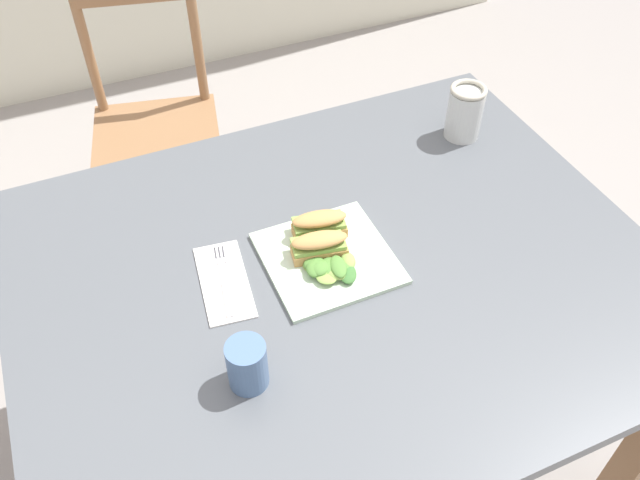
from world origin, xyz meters
name	(u,v)px	position (x,y,z in m)	size (l,w,h in m)	color
ground_plane	(326,449)	(0.00, 0.00, 0.00)	(8.47, 8.47, 0.00)	gray
dining_table	(336,302)	(0.02, 0.01, 0.63)	(1.29, 1.03, 0.74)	#51565B
chair_wooden_far	(156,127)	(-0.15, 1.04, 0.45)	(0.48, 0.48, 0.87)	#8E6642
plate_lunch	(328,258)	(0.01, 0.04, 0.74)	(0.25, 0.25, 0.01)	beige
sandwich_half_front	(320,245)	(0.00, 0.05, 0.78)	(0.12, 0.07, 0.06)	tan
sandwich_half_back	(319,224)	(0.02, 0.10, 0.78)	(0.12, 0.07, 0.06)	tan
salad_mixed_greens	(328,266)	(0.00, 0.00, 0.76)	(0.12, 0.13, 0.02)	#84A84C
napkin_folded	(224,282)	(-0.20, 0.06, 0.74)	(0.09, 0.21, 0.00)	silver
fork_on_napkin	(223,274)	(-0.20, 0.08, 0.75)	(0.05, 0.19, 0.00)	silver
mason_jar_iced_tea	(464,114)	(0.49, 0.29, 0.80)	(0.09, 0.09, 0.14)	#C67528
cup_extra_side	(247,365)	(-0.23, -0.17, 0.79)	(0.07, 0.07, 0.10)	#4C6B93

